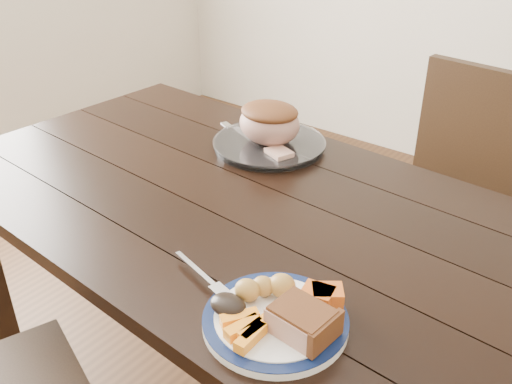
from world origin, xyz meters
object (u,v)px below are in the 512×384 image
Objects in this scene: pork_slice at (302,322)px; dining_table at (236,228)px; serving_platter at (269,145)px; roast_joint at (269,124)px; fork at (205,278)px; chair_far at (454,197)px; carving_knife at (257,146)px; dinner_plate at (275,321)px.

dining_table is at bearing 142.37° from pork_slice.
serving_platter is 0.07m from roast_joint.
pork_slice is 0.23m from fork.
chair_far is 3.07× the size of carving_knife.
roast_joint reaches higher than fork.
carving_knife is at bearing 53.28° from chair_far.
dining_table is 6.29× the size of dinner_plate.
chair_far is at bearing 91.80° from dinner_plate.
chair_far is 0.70m from carving_knife.
chair_far is at bearing 70.10° from carving_knife.
dining_table is 0.34m from roast_joint.
serving_platter is 3.12× the size of pork_slice.
roast_joint is at bearing 53.47° from chair_far.
chair_far reaches higher than carving_knife.
chair_far is at bearing 47.39° from roast_joint.
chair_far reaches higher than dinner_plate.
dinner_plate is 0.74m from carving_knife.
serving_platter reaches higher than dinner_plate.
chair_far is at bearing 66.86° from dining_table.
serving_platter is at bearing 127.57° from dinner_plate.
roast_joint reaches higher than pork_slice.
chair_far reaches higher than fork.
chair_far reaches higher than serving_platter.
carving_knife is (-0.13, 0.26, 0.10)m from dining_table.
carving_knife is (-0.31, 0.56, -0.01)m from fork.
serving_platter is at bearing 0.00° from roast_joint.
roast_joint is at bearing 127.57° from dinner_plate.
pork_slice is at bearing -23.77° from carving_knife.
serving_platter is 0.65m from fork.
carving_knife is at bearing 117.08° from dining_table.
fork is at bearing -60.01° from dining_table.
pork_slice is 0.34× the size of carving_knife.
fork is 0.58× the size of carving_knife.
chair_far is 3.56× the size of dinner_plate.
roast_joint is (-0.28, 0.58, 0.06)m from fork.
carving_knife is (-0.54, 0.57, -0.04)m from pork_slice.
serving_platter is 0.78m from pork_slice.
serving_platter is (-0.45, 0.59, 0.00)m from dinner_plate.
dining_table is 5.14× the size of serving_platter.
chair_far is 1.09m from pork_slice.
fork is (-0.17, 0.00, 0.01)m from dinner_plate.
dinner_plate is at bearing 175.24° from pork_slice.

